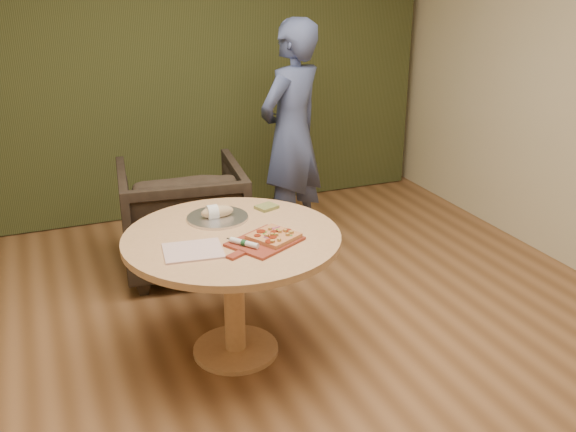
% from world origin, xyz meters
% --- Properties ---
extents(room_shell, '(5.04, 6.04, 2.84)m').
position_xyz_m(room_shell, '(0.00, 0.00, 1.40)').
color(room_shell, brown).
rests_on(room_shell, ground).
extents(curtain, '(4.80, 0.14, 2.78)m').
position_xyz_m(curtain, '(0.00, 2.90, 1.40)').
color(curtain, '#2C3317').
rests_on(curtain, ground).
extents(pedestal_table, '(1.20, 1.20, 0.75)m').
position_xyz_m(pedestal_table, '(-0.18, 0.48, 0.61)').
color(pedestal_table, tan).
rests_on(pedestal_table, ground).
extents(pizza_paddle, '(0.47, 0.41, 0.01)m').
position_xyz_m(pizza_paddle, '(-0.06, 0.31, 0.76)').
color(pizza_paddle, maroon).
rests_on(pizza_paddle, pedestal_table).
extents(flatbread_pizza, '(0.30, 0.30, 0.04)m').
position_xyz_m(flatbread_pizza, '(0.01, 0.32, 0.78)').
color(flatbread_pizza, '#C5824D').
rests_on(flatbread_pizza, pizza_paddle).
extents(cutlery_roll, '(0.14, 0.17, 0.03)m').
position_xyz_m(cutlery_roll, '(-0.17, 0.29, 0.78)').
color(cutlery_roll, silver).
rests_on(cutlery_roll, pizza_paddle).
extents(newspaper, '(0.33, 0.28, 0.01)m').
position_xyz_m(newspaper, '(-0.43, 0.35, 0.76)').
color(newspaper, white).
rests_on(newspaper, pedestal_table).
extents(serving_tray, '(0.36, 0.36, 0.02)m').
position_xyz_m(serving_tray, '(-0.18, 0.74, 0.76)').
color(serving_tray, silver).
rests_on(serving_tray, pedestal_table).
extents(bread_roll, '(0.19, 0.09, 0.09)m').
position_xyz_m(bread_roll, '(-0.19, 0.74, 0.79)').
color(bread_roll, tan).
rests_on(bread_roll, serving_tray).
extents(green_packet, '(0.15, 0.13, 0.02)m').
position_xyz_m(green_packet, '(0.14, 0.78, 0.76)').
color(green_packet, '#59612B').
rests_on(green_packet, pedestal_table).
extents(armchair, '(0.95, 0.91, 0.89)m').
position_xyz_m(armchair, '(-0.18, 1.71, 0.44)').
color(armchair, black).
rests_on(armchair, ground).
extents(person_standing, '(0.77, 0.69, 1.77)m').
position_xyz_m(person_standing, '(0.76, 1.88, 0.88)').
color(person_standing, '#414D7C').
rests_on(person_standing, ground).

